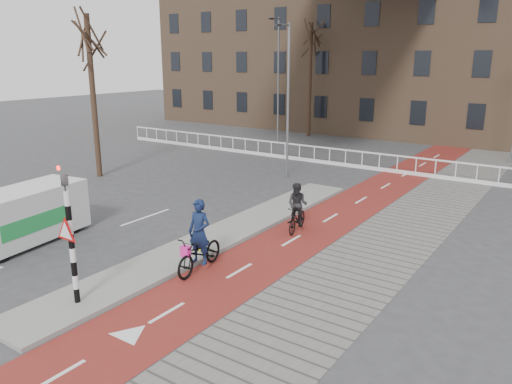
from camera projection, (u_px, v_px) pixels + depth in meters
The scene contains 15 objects.
ground at pixel (153, 283), 13.80m from camera, with size 120.00×120.00×0.00m, color #38383A.
bike_lane at pixel (352, 206), 20.95m from camera, with size 2.50×60.00×0.01m, color maroon.
sidewalk at pixel (418, 217), 19.43m from camera, with size 3.00×60.00×0.01m, color slate.
curb_island at pixel (222, 235), 17.36m from camera, with size 1.80×16.00×0.12m, color gray.
traffic_signal at pixel (70, 232), 12.00m from camera, with size 0.80×0.80×3.68m.
bollard at pixel (199, 240), 15.69m from camera, with size 0.12×0.12×0.74m, color #F5F50D.
cyclist_near at pixel (200, 247), 14.41m from camera, with size 0.94×2.15×2.15m.
cyclist_far at pixel (297, 212), 17.70m from camera, with size 0.83×1.68×1.77m.
van at pixel (22, 215), 16.55m from camera, with size 2.28×4.47×1.84m.
railing at pixel (299, 155), 29.99m from camera, with size 28.00×0.10×0.99m.
townhouse_row at pixel (419, 33), 38.87m from camera, with size 46.00×10.00×15.90m.
tree_left at pixel (93, 98), 25.07m from camera, with size 0.28×0.28×8.08m, color black.
tree_mid at pixel (310, 81), 38.25m from camera, with size 0.28×0.28×8.51m, color black.
streetlight_near at pixel (288, 103), 24.79m from camera, with size 0.12×0.12×7.61m, color slate.
streetlight_left at pixel (278, 83), 34.65m from camera, with size 0.12×0.12×8.61m, color slate.
Camera 1 is at (9.50, -8.83, 6.07)m, focal length 35.00 mm.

